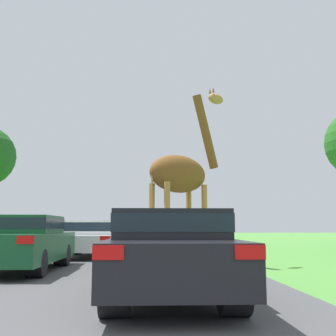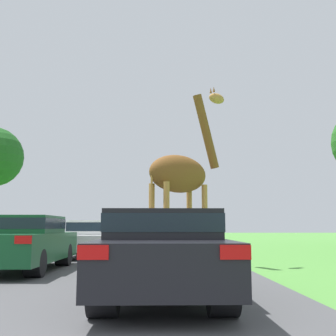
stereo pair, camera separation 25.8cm
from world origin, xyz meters
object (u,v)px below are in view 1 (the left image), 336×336
car_queue_left (153,234)px  car_far_ahead (164,231)px  car_lead_maroon (170,251)px  giraffe_near_road (181,175)px  car_verge_right (91,237)px  car_queue_right (99,233)px  car_rear_follower (21,241)px

car_queue_left → car_far_ahead: bearing=84.7°
car_lead_maroon → car_far_ahead: size_ratio=1.03×
car_lead_maroon → car_far_ahead: bearing=88.1°
giraffe_near_road → car_verge_right: giraffe_near_road is taller
giraffe_near_road → car_queue_left: size_ratio=1.23×
car_lead_maroon → car_queue_right: car_lead_maroon is taller
car_queue_right → car_far_ahead: size_ratio=1.16×
car_lead_maroon → car_far_ahead: 22.31m
car_queue_right → car_queue_left: 6.38m
car_queue_left → car_far_ahead: (0.82, 8.91, 0.06)m
car_queue_left → car_rear_follower: size_ratio=0.90×
giraffe_near_road → car_queue_left: (-0.62, 8.77, -1.70)m
car_lead_maroon → car_queue_right: 19.20m
car_verge_right → car_lead_maroon: bearing=-75.3°
car_far_ahead → car_queue_left: bearing=-95.3°
car_queue_right → car_verge_right: size_ratio=1.04×
giraffe_near_road → car_verge_right: size_ratio=1.14×
car_rear_follower → car_queue_left: bearing=69.9°
giraffe_near_road → car_verge_right: 5.67m
car_lead_maroon → car_queue_left: car_queue_left is taller
giraffe_near_road → car_rear_follower: 4.35m
giraffe_near_road → car_lead_maroon: 4.95m
car_far_ahead → car_verge_right: 13.52m
car_queue_right → car_rear_follower: bearing=-90.9°
car_queue_left → car_verge_right: car_queue_left is taller
car_queue_right → car_rear_follower: car_rear_follower is taller
giraffe_near_road → car_far_ahead: 17.76m
car_queue_right → car_queue_left: bearing=-60.6°
giraffe_near_road → car_verge_right: (-2.94, 4.53, -1.72)m
car_queue_left → car_far_ahead: size_ratio=1.03×
car_queue_left → car_rear_follower: (-3.36, -9.18, -0.01)m
car_queue_right → car_rear_follower: 14.74m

